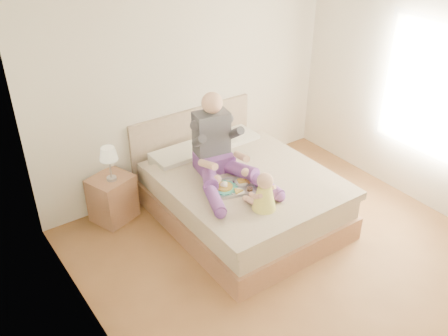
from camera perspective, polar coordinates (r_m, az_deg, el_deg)
room at (r=4.51m, az=10.91°, el=3.91°), size 4.02×4.22×2.71m
bed at (r=5.76m, az=1.66°, el=-2.84°), size 1.70×2.18×1.00m
nightstand at (r=5.88m, az=-12.62°, el=-3.38°), size 0.55×0.52×0.55m
lamp at (r=5.54m, az=-13.06°, el=1.39°), size 0.20×0.20×0.41m
adult at (r=5.40m, az=-0.55°, el=1.77°), size 0.79×1.18×0.94m
tray at (r=5.29m, az=1.00°, el=-2.04°), size 0.55×0.48×0.13m
baby at (r=4.93m, az=4.56°, el=-2.98°), size 0.26×0.37×0.40m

